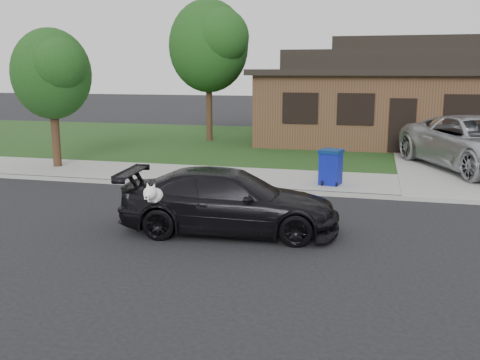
# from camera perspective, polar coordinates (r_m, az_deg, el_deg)

# --- Properties ---
(ground) EXTENTS (120.00, 120.00, 0.00)m
(ground) POSITION_cam_1_polar(r_m,az_deg,el_deg) (11.63, -1.28, -5.05)
(ground) COLOR black
(ground) RESTS_ON ground
(sidewalk) EXTENTS (60.00, 3.00, 0.12)m
(sidewalk) POSITION_cam_1_polar(r_m,az_deg,el_deg) (16.34, 3.40, 0.04)
(sidewalk) COLOR gray
(sidewalk) RESTS_ON ground
(curb) EXTENTS (60.00, 0.12, 0.12)m
(curb) POSITION_cam_1_polar(r_m,az_deg,el_deg) (14.90, 2.31, -1.08)
(curb) COLOR gray
(curb) RESTS_ON ground
(lawn) EXTENTS (60.00, 13.00, 0.13)m
(lawn) POSITION_cam_1_polar(r_m,az_deg,el_deg) (24.14, 7.01, 3.75)
(lawn) COLOR #193814
(lawn) RESTS_ON ground
(driveway) EXTENTS (4.50, 13.00, 0.14)m
(driveway) POSITION_cam_1_polar(r_m,az_deg,el_deg) (21.20, 22.23, 1.89)
(driveway) COLOR gray
(driveway) RESTS_ON ground
(sedan) EXTENTS (4.70, 2.42, 1.32)m
(sedan) POSITION_cam_1_polar(r_m,az_deg,el_deg) (11.14, -1.17, -2.26)
(sedan) COLOR black
(sedan) RESTS_ON ground
(minivan) EXTENTS (5.14, 6.94, 1.75)m
(minivan) POSITION_cam_1_polar(r_m,az_deg,el_deg) (18.95, 24.10, 3.58)
(minivan) COLOR #ADB0B5
(minivan) RESTS_ON driveway
(recycling_bin) EXTENTS (0.72, 0.72, 1.01)m
(recycling_bin) POSITION_cam_1_polar(r_m,az_deg,el_deg) (15.50, 9.65, 1.40)
(recycling_bin) COLOR navy
(recycling_bin) RESTS_ON sidewalk
(house) EXTENTS (12.60, 8.60, 4.65)m
(house) POSITION_cam_1_polar(r_m,az_deg,el_deg) (25.77, 16.66, 8.47)
(house) COLOR #422B1C
(house) RESTS_ON ground
(tree_0) EXTENTS (3.78, 3.60, 6.34)m
(tree_0) POSITION_cam_1_polar(r_m,az_deg,el_deg) (24.74, -3.09, 14.25)
(tree_0) COLOR #332114
(tree_0) RESTS_ON ground
(tree_2) EXTENTS (2.73, 2.60, 4.59)m
(tree_2) POSITION_cam_1_polar(r_m,az_deg,el_deg) (18.93, -19.33, 10.78)
(tree_2) COLOR #332114
(tree_2) RESTS_ON ground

